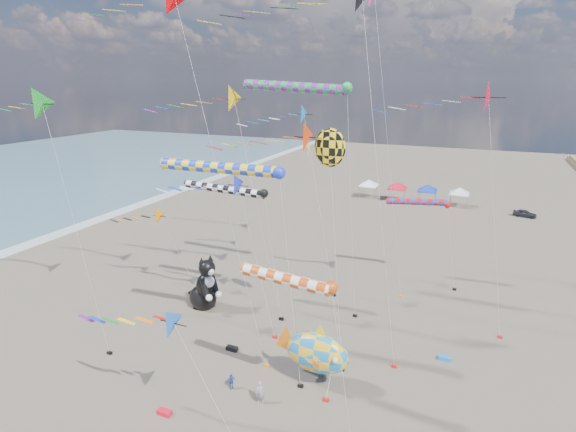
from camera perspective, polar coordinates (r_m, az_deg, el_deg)
The scene contains 25 objects.
delta_kite_0 at distance 42.91m, azimuth -15.71°, elevation -0.45°, with size 8.76×1.68×8.93m.
delta_kite_1 at distance 36.10m, azimuth 24.46°, elevation 13.30°, with size 10.10×2.53×20.20m.
delta_kite_4 at distance 31.08m, azimuth 0.54°, elevation 9.68°, with size 10.99×2.20×17.54m.
delta_kite_5 at distance 36.92m, azimuth -7.66°, elevation 14.18°, with size 12.26×2.31×19.84m.
delta_kite_6 at distance 34.39m, azimuth -6.88°, elevation 3.42°, with size 9.73×2.02×13.45m.
delta_kite_7 at distance 31.45m, azimuth -13.91°, elevation 25.09°, with size 15.37×2.65×26.37m.
delta_kite_8 at distance 41.11m, azimuth 0.70°, elevation 12.40°, with size 9.71×1.88×18.12m.
delta_kite_9 at distance 25.25m, azimuth -15.76°, elevation -13.47°, with size 10.52×1.83×8.82m.
delta_kite_10 at distance 36.74m, azimuth -30.82°, elevation 11.78°, with size 13.37×2.45×19.74m.
windsock_0 at distance 45.52m, azimuth 16.44°, elevation 1.62°, with size 7.43×0.65×8.97m.
windsock_1 at distance 25.06m, azimuth 0.37°, elevation -8.25°, with size 7.13×0.76×9.82m.
windsock_2 at distance 37.47m, azimuth 1.47°, elevation 15.94°, with size 10.46×0.88×19.91m.
windsock_3 at distance 38.02m, azimuth -7.58°, elevation 3.26°, with size 9.10×0.72×11.58m.
windsock_4 at distance 28.66m, azimuth -7.96°, elevation 5.91°, with size 9.95×0.77×15.10m.
angelfish_kite at distance 30.81m, azimuth 4.96°, elevation 8.42°, with size 3.74×3.02×16.98m.
cat_inflatable at distance 41.47m, azimuth -10.52°, elevation -8.17°, with size 3.95×1.97×5.33m, color black, non-canonical shape.
fish_inflatable at distance 31.10m, azimuth 3.64°, elevation -16.93°, with size 5.83×2.52×4.94m.
person_adult at distance 30.98m, azimuth -3.54°, elevation -21.51°, with size 0.59×0.38×1.61m, color gray.
child_green at distance 33.27m, azimuth 4.35°, elevation -19.03°, with size 0.53×0.41×1.08m, color #1A881E.
child_blue at distance 32.45m, azimuth -7.23°, elevation -20.12°, with size 0.67×0.28×1.14m, color #2D42A7.
kite_bag_0 at distance 31.53m, azimuth -15.41°, elevation -22.92°, with size 0.90×0.44×0.30m, color red.
kite_bag_1 at distance 36.99m, azimuth 19.27°, elevation -16.69°, with size 0.90×0.44×0.30m, color blue.
kite_bag_2 at distance 36.41m, azimuth -7.13°, elevation -16.35°, with size 0.90×0.44×0.30m, color black.
tent_row at distance 78.81m, azimuth 15.56°, elevation 3.91°, with size 19.20×4.20×3.80m.
parked_car at distance 77.23m, azimuth 27.85°, elevation 0.29°, with size 1.32×3.28×1.12m, color #26262D.
Camera 1 is at (11.22, -16.36, 20.04)m, focal length 28.00 mm.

